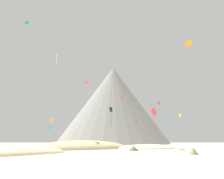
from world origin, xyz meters
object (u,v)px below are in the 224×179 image
Objects in this scene: kite_green_high at (27,23)px; kite_rainbow_mid at (159,103)px; bush_far_right at (181,149)px; kite_pink_mid at (87,85)px; rock_massif at (112,106)px; kite_orange_high at (189,44)px; kite_lime_low at (180,116)px; kite_white_high at (56,55)px; kite_yellow_low at (52,122)px; kite_cyan_low at (165,123)px; kite_teal_low at (50,128)px; kite_red_low at (154,112)px; kite_black_low at (111,113)px; bush_ridge_crest at (194,151)px; kite_violet_low at (136,123)px; bush_far_left at (134,148)px; kite_magenta_mid at (122,97)px.

kite_rainbow_mid is (49.98, 28.05, -22.69)m from kite_green_high.
bush_far_right is 29.59m from kite_pink_mid.
rock_massif reaches higher than kite_orange_high.
kite_lime_low is 46.78m from kite_white_high.
rock_massif reaches higher than kite_yellow_low.
rock_massif is 62.17× the size of kite_green_high.
kite_orange_high is 52.70m from kite_yellow_low.
kite_yellow_low is at bearing -161.06° from kite_cyan_low.
kite_teal_low is 35.88m from kite_red_low.
kite_green_high is at bearing -151.18° from kite_black_low.
kite_pink_mid reaches higher than bush_far_right.
kite_white_high is (-28.35, 27.96, 26.30)m from bush_ridge_crest.
kite_white_high is at bearing -137.30° from kite_cyan_low.
bush_ridge_crest is 0.41× the size of kite_white_high.
kite_teal_low is at bearing -108.38° from rock_massif.
kite_cyan_low is 11.65m from kite_violet_low.
kite_green_high is (-29.67, -72.61, 17.06)m from rock_massif.
kite_green_high is 62.03m from kite_lime_low.
kite_violet_low is at bearing -163.71° from kite_yellow_low.
kite_pink_mid is 1.82× the size of kite_violet_low.
bush_far_right is 62.56m from kite_green_high.
kite_cyan_low is at bearing 67.74° from bush_far_left.
bush_far_left is 96.68m from rock_massif.
kite_pink_mid is (-22.01, 9.99, 17.08)m from bush_far_right.
kite_magenta_mid is (25.08, -5.83, 8.10)m from kite_yellow_low.
kite_violet_low reaches higher than kite_cyan_low.
kite_teal_low is (-32.59, 41.67, 5.57)m from bush_ridge_crest.
kite_orange_high is at bearing 50.76° from bush_far_right.
bush_ridge_crest is 0.88× the size of kite_teal_low.
kite_orange_high is 27.25m from kite_magenta_mid.
kite_lime_low reaches higher than bush_far_right.
rock_massif is at bearing 105.00° from kite_violet_low.
kite_magenta_mid is (24.42, -1.28, 10.65)m from kite_teal_low.
kite_white_high is at bearing -102.43° from rock_massif.
kite_orange_high is at bearing 67.34° from bush_ridge_crest.
kite_red_low is (-9.59, -2.36, 1.24)m from kite_lime_low.
kite_teal_low reaches higher than bush_far_right.
kite_red_low is at bearing 173.72° from kite_yellow_low.
bush_far_right is at bearing -121.68° from kite_rainbow_mid.
rock_massif is at bearing 98.96° from bush_far_right.
kite_violet_low is at bearing 97.47° from bush_far_right.
kite_magenta_mid reaches higher than kite_teal_low.
kite_magenta_mid is (-18.36, 15.97, -12.26)m from kite_orange_high.
kite_green_high is 63.29m from kite_cyan_low.
kite_white_high is at bearing -129.73° from kite_violet_low.
kite_pink_mid is at bearing -127.11° from kite_cyan_low.
bush_far_left is at bearing 51.22° from kite_white_high.
kite_teal_low is at bearing 148.49° from kite_magenta_mid.
bush_far_right is 1.41× the size of kite_teal_low.
rock_massif is 57.50m from kite_cyan_low.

